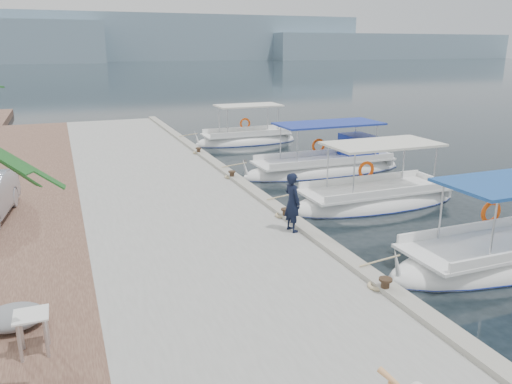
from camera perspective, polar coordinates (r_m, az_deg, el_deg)
ground at (r=14.05m, az=7.22°, el=-6.71°), size 400.00×400.00×0.00m
concrete_quay at (r=17.44m, az=-9.43°, el=-1.32°), size 6.00×40.00×0.50m
quay_curb at (r=18.08m, az=-0.85°, el=0.57°), size 0.44×40.00×0.12m
cobblestone_strip at (r=17.21m, az=-25.94°, el=-3.03°), size 4.00×40.00×0.50m
distant_hills at (r=215.83m, az=-12.23°, el=16.49°), size 330.00×60.00×18.00m
fishing_caique_b at (r=14.83m, az=27.05°, el=-6.66°), size 7.52×2.33×2.83m
fishing_caique_c at (r=18.42m, az=13.40°, el=-1.00°), size 6.62×2.34×2.83m
fishing_caique_d at (r=22.77m, az=7.95°, el=2.73°), size 7.82×2.34×2.83m
fishing_caique_e at (r=29.48m, az=-1.12°, el=5.85°), size 6.22×2.14×2.83m
mooring_bollards at (r=14.90m, az=3.40°, el=-2.38°), size 0.28×20.28×0.33m
fisherman at (r=13.77m, az=4.17°, el=-1.18°), size 0.49×0.67×1.67m
tarp_bundle at (r=10.39m, az=-26.00°, el=-12.75°), size 1.10×0.90×0.40m
folding_table at (r=9.31m, az=-24.20°, el=-13.72°), size 0.55×0.55×0.73m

